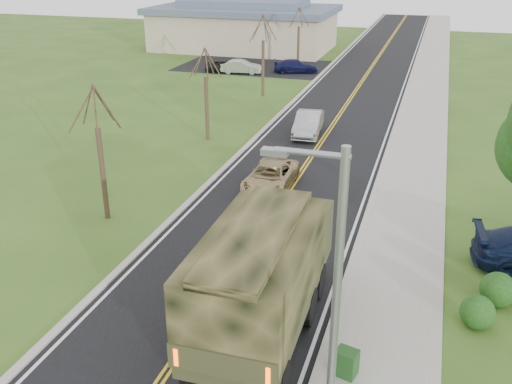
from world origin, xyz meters
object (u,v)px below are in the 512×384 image
at_px(military_truck, 264,270).
at_px(utility_box_near, 346,363).
at_px(sedan_silver, 308,124).
at_px(suv_champagne, 270,176).

distance_m(military_truck, utility_box_near, 3.53).
bearing_deg(sedan_silver, utility_box_near, -79.70).
relative_size(military_truck, sedan_silver, 1.81).
height_order(military_truck, utility_box_near, military_truck).
height_order(military_truck, suv_champagne, military_truck).
xyz_separation_m(suv_champagne, sedan_silver, (-0.18, 9.34, 0.10)).
bearing_deg(military_truck, suv_champagne, 104.36).
height_order(suv_champagne, utility_box_near, suv_champagne).
relative_size(suv_champagne, sedan_silver, 1.02).
bearing_deg(military_truck, sedan_silver, 98.12).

